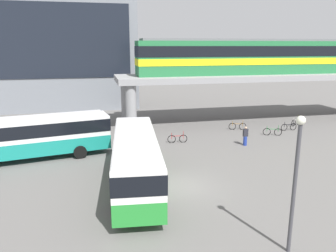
% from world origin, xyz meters
% --- Properties ---
extents(ground_plane, '(120.00, 120.00, 0.00)m').
position_xyz_m(ground_plane, '(0.00, 10.00, 0.00)').
color(ground_plane, '#605E5B').
extents(station_building, '(22.00, 12.36, 16.30)m').
position_xyz_m(station_building, '(-10.00, 31.84, 8.15)').
color(station_building, slate).
rests_on(station_building, ground_plane).
extents(elevated_platform, '(31.08, 6.39, 5.29)m').
position_xyz_m(elevated_platform, '(12.87, 16.32, 4.57)').
color(elevated_platform, gray).
rests_on(elevated_platform, ground_plane).
extents(train, '(24.40, 2.96, 3.84)m').
position_xyz_m(train, '(11.70, 16.32, 7.26)').
color(train, '#26723F').
rests_on(train, elevated_platform).
extents(bus_main, '(3.63, 11.24, 3.22)m').
position_xyz_m(bus_main, '(-2.75, 0.66, 1.99)').
color(bus_main, '#268C33').
rests_on(bus_main, ground_plane).
extents(bus_secondary, '(11.32, 4.50, 3.22)m').
position_xyz_m(bus_secondary, '(-9.50, 7.43, 1.99)').
color(bus_secondary, teal).
rests_on(bus_secondary, ground_plane).
extents(bicycle_silver, '(1.66, 0.79, 1.04)m').
position_xyz_m(bicycle_silver, '(16.23, 12.58, 0.36)').
color(bicycle_silver, black).
rests_on(bicycle_silver, ground_plane).
extents(bicycle_green, '(1.71, 0.64, 1.04)m').
position_xyz_m(bicycle_green, '(11.58, 9.48, 0.36)').
color(bicycle_green, black).
rests_on(bicycle_green, ground_plane).
extents(bicycle_red, '(1.79, 0.18, 1.04)m').
position_xyz_m(bicycle_red, '(2.06, 9.15, 0.36)').
color(bicycle_red, black).
rests_on(bicycle_red, ground_plane).
extents(bicycle_black, '(1.79, 0.13, 1.04)m').
position_xyz_m(bicycle_black, '(14.20, 10.84, 0.36)').
color(bicycle_black, black).
rests_on(bicycle_black, ground_plane).
extents(bicycle_brown, '(1.74, 0.54, 1.04)m').
position_xyz_m(bicycle_brown, '(9.23, 12.26, 0.36)').
color(bicycle_brown, black).
rests_on(bicycle_brown, ground_plane).
extents(pedestrian_at_kerb, '(0.41, 0.32, 1.68)m').
position_xyz_m(pedestrian_at_kerb, '(7.56, 7.06, 0.79)').
color(pedestrian_at_kerb, navy).
rests_on(pedestrian_at_kerb, ground_plane).
extents(lamp_post, '(0.36, 0.36, 5.83)m').
position_xyz_m(lamp_post, '(2.62, -7.30, 3.47)').
color(lamp_post, '#3F3F44').
rests_on(lamp_post, ground_plane).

